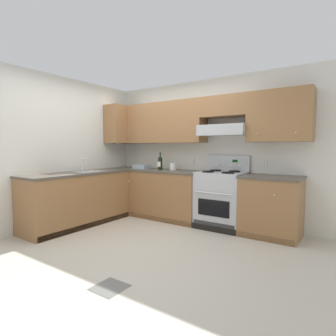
% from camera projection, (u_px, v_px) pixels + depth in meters
% --- Properties ---
extents(ground_plane, '(7.04, 7.04, 0.00)m').
position_uv_depth(ground_plane, '(133.00, 238.00, 4.07)').
color(ground_plane, beige).
extents(floor_accent_tile, '(0.30, 0.30, 0.01)m').
position_uv_depth(floor_accent_tile, '(110.00, 287.00, 2.64)').
color(floor_accent_tile, slate).
rests_on(floor_accent_tile, ground_plane).
extents(wall_back, '(4.68, 0.57, 2.55)m').
position_uv_depth(wall_back, '(206.00, 139.00, 4.98)').
color(wall_back, silver).
rests_on(wall_back, ground_plane).
extents(wall_left, '(0.47, 4.00, 2.55)m').
position_uv_depth(wall_left, '(75.00, 147.00, 5.05)').
color(wall_left, silver).
rests_on(wall_left, ground_plane).
extents(counter_back_run, '(3.60, 0.65, 0.91)m').
position_uv_depth(counter_back_run, '(183.00, 196.00, 4.99)').
color(counter_back_run, olive).
rests_on(counter_back_run, ground_plane).
extents(counter_left_run, '(0.63, 1.91, 1.13)m').
position_uv_depth(counter_left_run, '(78.00, 199.00, 4.73)').
color(counter_left_run, olive).
rests_on(counter_left_run, ground_plane).
extents(stove, '(0.76, 0.62, 1.20)m').
position_uv_depth(stove, '(221.00, 199.00, 4.59)').
color(stove, '#B7BABC').
rests_on(stove, ground_plane).
extents(wine_bottle, '(0.08, 0.09, 0.35)m').
position_uv_depth(wine_bottle, '(160.00, 162.00, 5.29)').
color(wine_bottle, black).
rests_on(wine_bottle, counter_back_run).
extents(bowl, '(0.30, 0.21, 0.08)m').
position_uv_depth(bowl, '(141.00, 167.00, 5.54)').
color(bowl, '#9EADB7').
rests_on(bowl, counter_back_run).
extents(paper_towel_roll, '(0.12, 0.12, 0.13)m').
position_uv_depth(paper_towel_roll, '(173.00, 166.00, 5.22)').
color(paper_towel_roll, white).
rests_on(paper_towel_roll, counter_back_run).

